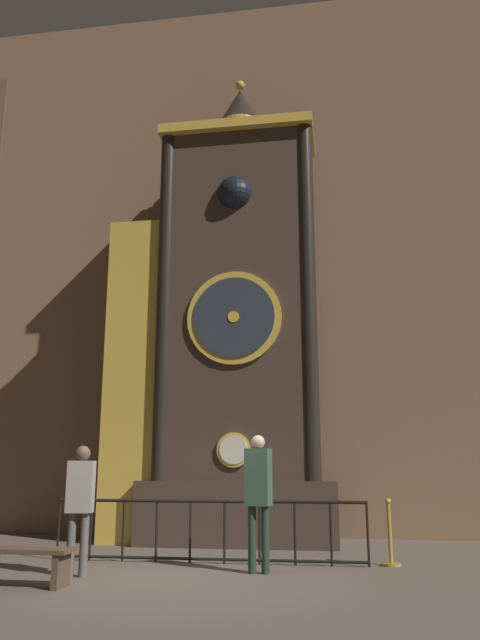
{
  "coord_description": "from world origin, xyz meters",
  "views": [
    {
      "loc": [
        2.11,
        -8.21,
        1.36
      ],
      "look_at": [
        0.21,
        3.9,
        4.29
      ],
      "focal_mm": 35.0,
      "sensor_mm": 36.0,
      "label": 1
    }
  ],
  "objects_px": {
    "clock_tower": "(223,330)",
    "visitor_near": "(80,496)",
    "visitor_bench": "(25,560)",
    "stanchion_post": "(390,544)",
    "visitor_far": "(258,489)"
  },
  "relations": [
    {
      "from": "clock_tower",
      "to": "stanchion_post",
      "type": "relative_size",
      "value": 10.38
    },
    {
      "from": "visitor_far",
      "to": "visitor_bench",
      "type": "distance_m",
      "value": 3.09
    },
    {
      "from": "clock_tower",
      "to": "stanchion_post",
      "type": "xyz_separation_m",
      "value": [
        2.93,
        -2.29,
        -3.79
      ]
    },
    {
      "from": "visitor_far",
      "to": "clock_tower",
      "type": "bearing_deg",
      "value": 120.98
    },
    {
      "from": "visitor_near",
      "to": "visitor_bench",
      "type": "bearing_deg",
      "value": -121.87
    },
    {
      "from": "stanchion_post",
      "to": "visitor_bench",
      "type": "xyz_separation_m",
      "value": [
        -4.44,
        -2.38,
        0.01
      ]
    },
    {
      "from": "visitor_near",
      "to": "visitor_bench",
      "type": "distance_m",
      "value": 1.09
    },
    {
      "from": "clock_tower",
      "to": "visitor_far",
      "type": "bearing_deg",
      "value": -71.05
    },
    {
      "from": "clock_tower",
      "to": "visitor_near",
      "type": "xyz_separation_m",
      "value": [
        -1.19,
        -3.89,
        -3.09
      ]
    },
    {
      "from": "clock_tower",
      "to": "visitor_far",
      "type": "xyz_separation_m",
      "value": [
        1.13,
        -3.28,
        -3.0
      ]
    },
    {
      "from": "visitor_bench",
      "to": "clock_tower",
      "type": "bearing_deg",
      "value": 72.06
    },
    {
      "from": "visitor_near",
      "to": "clock_tower",
      "type": "bearing_deg",
      "value": 63.51
    },
    {
      "from": "stanchion_post",
      "to": "visitor_bench",
      "type": "bearing_deg",
      "value": -151.79
    },
    {
      "from": "visitor_far",
      "to": "visitor_bench",
      "type": "bearing_deg",
      "value": -140.15
    },
    {
      "from": "visitor_near",
      "to": "visitor_bench",
      "type": "relative_size",
      "value": 1.44
    }
  ]
}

